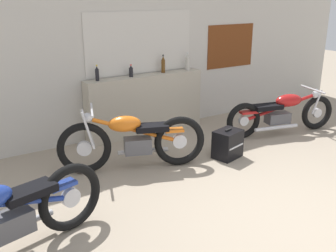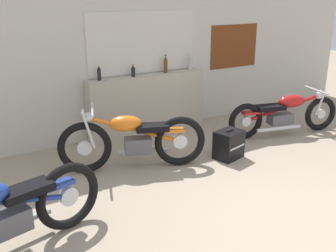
% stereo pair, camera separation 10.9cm
% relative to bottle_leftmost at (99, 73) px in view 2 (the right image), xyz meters
% --- Properties ---
extents(ground_plane, '(24.00, 24.00, 0.00)m').
position_rel_bottle_leftmost_xyz_m(ground_plane, '(0.86, -3.45, -1.15)').
color(ground_plane, gray).
extents(wall_back, '(10.00, 0.07, 2.80)m').
position_rel_bottle_leftmost_xyz_m(wall_back, '(0.87, 0.16, 0.25)').
color(wall_back, beige).
rests_on(wall_back, ground_plane).
extents(sill_counter, '(2.17, 0.28, 1.04)m').
position_rel_bottle_leftmost_xyz_m(sill_counter, '(0.86, -0.02, -0.63)').
color(sill_counter, '#B7AD99').
rests_on(sill_counter, ground_plane).
extents(bottle_leftmost, '(0.06, 0.06, 0.25)m').
position_rel_bottle_leftmost_xyz_m(bottle_leftmost, '(0.00, 0.00, 0.00)').
color(bottle_leftmost, black).
rests_on(bottle_leftmost, sill_counter).
extents(bottle_left_center, '(0.07, 0.07, 0.21)m').
position_rel_bottle_leftmost_xyz_m(bottle_left_center, '(0.60, -0.01, -0.02)').
color(bottle_left_center, black).
rests_on(bottle_left_center, sill_counter).
extents(bottle_center, '(0.07, 0.07, 0.32)m').
position_rel_bottle_leftmost_xyz_m(bottle_center, '(1.24, 0.00, 0.03)').
color(bottle_center, '#5B3814').
rests_on(bottle_center, sill_counter).
extents(bottle_right_center, '(0.08, 0.08, 0.32)m').
position_rel_bottle_leftmost_xyz_m(bottle_right_center, '(1.74, -0.03, 0.03)').
color(bottle_right_center, '#B7B2A8').
rests_on(bottle_right_center, sill_counter).
extents(motorcycle_orange, '(1.97, 0.90, 0.92)m').
position_rel_bottle_leftmost_xyz_m(motorcycle_orange, '(-0.04, -1.25, -0.72)').
color(motorcycle_orange, black).
rests_on(motorcycle_orange, ground_plane).
extents(motorcycle_red, '(2.08, 0.77, 0.77)m').
position_rel_bottle_leftmost_xyz_m(motorcycle_red, '(2.84, -1.34, -0.77)').
color(motorcycle_red, black).
rests_on(motorcycle_red, ground_plane).
extents(hard_case_black, '(0.47, 0.40, 0.45)m').
position_rel_bottle_leftmost_xyz_m(hard_case_black, '(1.35, -1.65, -0.94)').
color(hard_case_black, black).
rests_on(hard_case_black, ground_plane).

